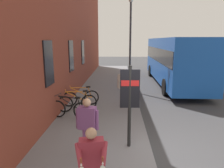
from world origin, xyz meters
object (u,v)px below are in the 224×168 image
(bicycle_end_of_row, at_px, (81,98))
(street_lamp, at_px, (130,37))
(city_bus, at_px, (174,58))
(tourist_with_hotdogs, at_px, (92,159))
(transit_info_sign, at_px, (130,94))
(bicycle_under_window, at_px, (77,103))
(bicycle_nearest_sign, at_px, (70,109))
(pedestrian_crossing_street, at_px, (124,84))
(pedestrian_by_facade, at_px, (87,122))

(bicycle_end_of_row, distance_m, street_lamp, 5.14)
(city_bus, relative_size, street_lamp, 1.90)
(street_lamp, bearing_deg, tourist_with_hotdogs, 173.18)
(transit_info_sign, bearing_deg, bicycle_end_of_row, 29.21)
(bicycle_under_window, bearing_deg, bicycle_nearest_sign, 172.26)
(city_bus, bearing_deg, bicycle_nearest_sign, 141.73)
(bicycle_end_of_row, xyz_separation_m, city_bus, (5.82, -5.78, 1.41))
(bicycle_nearest_sign, height_order, pedestrian_crossing_street, pedestrian_crossing_street)
(bicycle_end_of_row, bearing_deg, city_bus, -44.82)
(pedestrian_crossing_street, xyz_separation_m, street_lamp, (3.54, -0.42, 2.16))
(tourist_with_hotdogs, distance_m, street_lamp, 9.90)
(bicycle_nearest_sign, relative_size, tourist_with_hotdogs, 1.11)
(bicycle_end_of_row, xyz_separation_m, pedestrian_by_facade, (-4.40, -1.00, 0.60))
(bicycle_nearest_sign, relative_size, city_bus, 0.16)
(bicycle_under_window, bearing_deg, city_bus, -41.26)
(bicycle_end_of_row, xyz_separation_m, street_lamp, (3.47, -2.48, 2.87))
(pedestrian_by_facade, bearing_deg, tourist_with_hotdogs, -168.61)
(bicycle_under_window, xyz_separation_m, transit_info_sign, (-3.02, -2.15, 1.21))
(tourist_with_hotdogs, bearing_deg, city_bus, -20.45)
(bicycle_end_of_row, height_order, pedestrian_by_facade, pedestrian_by_facade)
(pedestrian_by_facade, distance_m, street_lamp, 8.32)
(pedestrian_by_facade, distance_m, pedestrian_crossing_street, 4.45)
(pedestrian_by_facade, height_order, pedestrian_crossing_street, pedestrian_crossing_street)
(bicycle_end_of_row, relative_size, street_lamp, 0.31)
(bicycle_under_window, xyz_separation_m, pedestrian_crossing_street, (0.71, -2.08, 0.71))
(city_bus, xyz_separation_m, pedestrian_by_facade, (-10.22, 4.78, -0.81))
(city_bus, distance_m, pedestrian_crossing_street, 7.01)
(pedestrian_by_facade, relative_size, pedestrian_crossing_street, 0.90)
(street_lamp, bearing_deg, transit_info_sign, 177.22)
(transit_info_sign, bearing_deg, pedestrian_by_facade, 117.54)
(bicycle_under_window, xyz_separation_m, city_bus, (6.61, -5.80, 1.41))
(transit_info_sign, relative_size, pedestrian_by_facade, 1.48)
(city_bus, bearing_deg, bicycle_end_of_row, 135.18)
(bicycle_nearest_sign, xyz_separation_m, pedestrian_by_facade, (-2.71, -1.14, 0.60))
(city_bus, height_order, street_lamp, street_lamp)
(bicycle_under_window, bearing_deg, tourist_with_hotdogs, -165.63)
(bicycle_nearest_sign, distance_m, bicycle_under_window, 0.90)
(bicycle_under_window, relative_size, tourist_with_hotdogs, 1.10)
(city_bus, xyz_separation_m, tourist_with_hotdogs, (-11.91, 4.44, -0.83))
(bicycle_under_window, distance_m, pedestrian_by_facade, 3.79)
(bicycle_nearest_sign, relative_size, pedestrian_by_facade, 1.07)
(bicycle_under_window, relative_size, pedestrian_by_facade, 1.06)
(city_bus, relative_size, pedestrian_crossing_street, 5.84)
(transit_info_sign, height_order, city_bus, city_bus)
(pedestrian_crossing_street, bearing_deg, tourist_with_hotdogs, 173.18)
(bicycle_under_window, height_order, bicycle_end_of_row, same)
(street_lamp, bearing_deg, pedestrian_by_facade, 169.32)
(bicycle_under_window, height_order, pedestrian_by_facade, pedestrian_by_facade)
(street_lamp, bearing_deg, bicycle_end_of_row, 144.38)
(pedestrian_by_facade, distance_m, tourist_with_hotdogs, 1.73)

